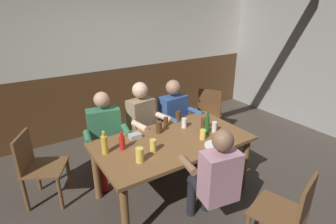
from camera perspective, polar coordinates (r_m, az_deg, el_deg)
name	(u,v)px	position (r m, az deg, el deg)	size (l,w,h in m)	color
ground_plane	(180,199)	(3.42, 2.55, -18.18)	(7.83, 7.83, 0.00)	#423A33
back_wall_upper	(99,26)	(4.73, -14.64, 17.47)	(6.53, 0.12, 1.48)	silver
back_wall_wainscot	(106,101)	(5.00, -13.21, 2.41)	(6.53, 0.12, 1.14)	brown
dining_table	(173,147)	(3.16, 1.00, -7.52)	(1.79, 0.98, 0.75)	brown
person_0	(106,134)	(3.51, -13.22, -4.63)	(0.59, 0.56, 1.21)	#33724C
person_1	(145,123)	(3.69, -4.99, -2.38)	(0.54, 0.57, 1.25)	#997F60
person_2	(176,116)	(3.96, 1.74, -0.84)	(0.57, 0.55, 1.20)	#2D4C84
person_3	(215,177)	(2.69, 9.99, -13.56)	(0.53, 0.58, 1.19)	#B78493
chair_empty_near_right	(288,214)	(2.76, 24.29, -19.28)	(0.54, 0.54, 0.88)	brown
chair_empty_near_left	(37,166)	(3.48, -26.22, -10.35)	(0.60, 0.60, 0.88)	brown
chair_empty_far_end	(207,115)	(4.53, 8.37, -0.59)	(0.61, 0.61, 0.88)	brown
table_candle	(222,133)	(3.24, 11.47, -4.40)	(0.04, 0.04, 0.08)	#F9E08C
condiment_caddy	(135,136)	(3.17, -7.10, -5.09)	(0.14, 0.10, 0.05)	#B2B7BC
plate_0	(216,146)	(3.02, 10.27, -7.10)	(0.26, 0.26, 0.01)	white
bottle_0	(207,125)	(3.24, 8.39, -2.69)	(0.05, 0.05, 0.28)	#195923
bottle_1	(104,144)	(2.87, -13.48, -6.75)	(0.07, 0.07, 0.26)	gold
bottle_2	(122,142)	(2.92, -9.83, -6.44)	(0.06, 0.06, 0.21)	red
pint_glass_0	(153,146)	(2.85, -3.24, -7.23)	(0.07, 0.07, 0.14)	#E5C64C
pint_glass_1	(166,122)	(3.43, -0.44, -2.09)	(0.06, 0.06, 0.12)	#4C2D19
pint_glass_2	(204,124)	(3.36, 7.68, -2.52)	(0.07, 0.07, 0.15)	#4C2D19
pint_glass_3	(214,127)	(3.32, 9.91, -3.13)	(0.06, 0.06, 0.13)	white
pint_glass_4	(203,134)	(3.12, 7.47, -4.80)	(0.07, 0.07, 0.12)	#E5C64C
pint_glass_5	(178,116)	(3.59, 2.17, -0.83)	(0.07, 0.07, 0.13)	#4C2D19
pint_glass_6	(140,155)	(2.68, -6.10, -9.17)	(0.08, 0.08, 0.15)	#E5C64C
pint_glass_7	(159,127)	(3.25, -1.96, -3.26)	(0.08, 0.08, 0.15)	#4C2D19
pint_glass_8	(184,123)	(3.39, 3.49, -2.36)	(0.07, 0.07, 0.12)	white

